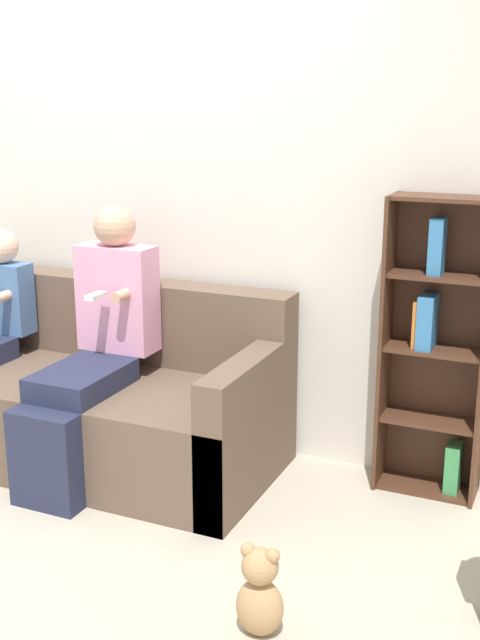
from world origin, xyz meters
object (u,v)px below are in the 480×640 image
object	(u,v)px
couch	(86,399)
bookshelf	(436,346)
adult_seated	(94,342)
teddy_bear	(260,593)

from	to	relation	value
couch	bookshelf	bearing A→B (deg)	11.85
adult_seated	teddy_bear	distance (m)	1.56
teddy_bear	couch	bearing A→B (deg)	144.52
bookshelf	teddy_bear	distance (m)	1.45
adult_seated	teddy_bear	bearing A→B (deg)	-35.10
couch	adult_seated	size ratio (longest dim) A/B	1.54
bookshelf	teddy_bear	world-z (taller)	bookshelf
couch	adult_seated	world-z (taller)	adult_seated
adult_seated	couch	bearing A→B (deg)	141.56
bookshelf	couch	bearing A→B (deg)	-168.15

